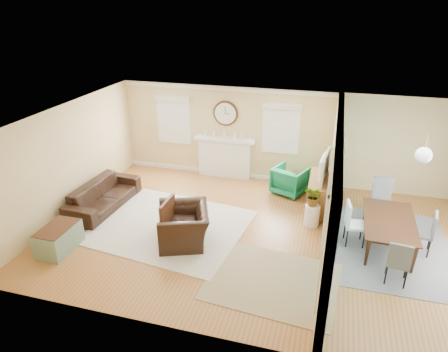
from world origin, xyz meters
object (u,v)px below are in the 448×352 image
(eames_chair, at_px, (184,225))
(credenza, at_px, (318,193))
(green_chair, at_px, (290,180))
(sofa, at_px, (103,195))
(dining_table, at_px, (389,233))

(eames_chair, relative_size, credenza, 0.84)
(green_chair, bearing_deg, eames_chair, 78.85)
(green_chair, bearing_deg, sofa, 46.56)
(green_chair, height_order, dining_table, green_chair)
(eames_chair, xyz_separation_m, dining_table, (4.17, 0.95, -0.07))
(eames_chair, bearing_deg, dining_table, 81.39)
(green_chair, xyz_separation_m, dining_table, (2.29, -1.97, -0.05))
(sofa, xyz_separation_m, green_chair, (4.33, 2.02, 0.05))
(sofa, bearing_deg, credenza, -72.09)
(sofa, bearing_deg, dining_table, -86.63)
(sofa, height_order, dining_table, sofa)
(eames_chair, bearing_deg, sofa, -131.46)
(eames_chair, xyz_separation_m, credenza, (2.64, 2.26, 0.02))
(green_chair, relative_size, dining_table, 0.45)
(eames_chair, xyz_separation_m, green_chair, (1.87, 2.91, -0.02))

